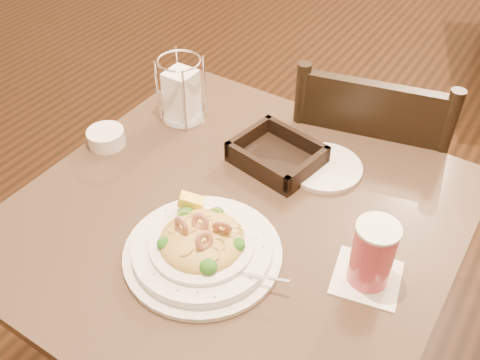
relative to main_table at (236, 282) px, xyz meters
The scene contains 8 objects.
main_table is the anchor object (origin of this frame).
dining_chair_near 0.56m from the main_table, 79.61° to the left, with size 0.50×0.50×0.93m.
pasta_bowl 0.30m from the main_table, 85.43° to the right, with size 0.35×0.32×0.10m.
drink_glass 0.44m from the main_table, ahead, with size 0.15×0.15×0.14m.
bread_basket 0.33m from the main_table, 92.64° to the left, with size 0.22×0.19×0.05m.
napkin_caddy 0.49m from the main_table, 144.19° to the left, with size 0.11×0.11×0.18m.
side_plate 0.36m from the main_table, 67.56° to the left, with size 0.18×0.18×0.01m, color white.
butter_ramekin 0.48m from the main_table, behind, with size 0.09×0.09×0.04m, color white.
Camera 1 is at (0.45, -0.68, 1.58)m, focal length 40.00 mm.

